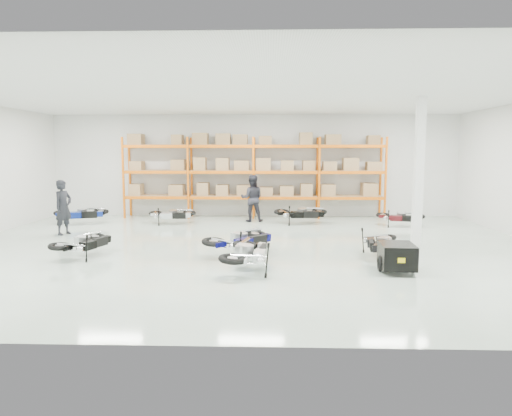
{
  "coord_description": "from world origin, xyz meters",
  "views": [
    {
      "loc": [
        0.72,
        -13.42,
        2.85
      ],
      "look_at": [
        0.28,
        0.88,
        1.1
      ],
      "focal_mm": 32.0,
      "sensor_mm": 36.0,
      "label": 1
    }
  ],
  "objects_px": {
    "moto_back_c": "(301,210)",
    "moto_back_d": "(400,214)",
    "moto_blue_centre": "(241,235)",
    "person_left": "(63,207)",
    "person_back": "(252,198)",
    "trailer": "(397,256)",
    "moto_back_a": "(81,211)",
    "moto_touring_right": "(381,239)",
    "moto_black_far_left": "(84,239)",
    "moto_back_b": "(172,212)",
    "moto_silver_left": "(248,248)"
  },
  "relations": [
    {
      "from": "moto_blue_centre",
      "to": "person_back",
      "type": "xyz_separation_m",
      "value": [
        0.05,
        6.35,
        0.39
      ]
    },
    {
      "from": "person_back",
      "to": "moto_black_far_left",
      "type": "bearing_deg",
      "value": 55.91
    },
    {
      "from": "moto_back_a",
      "to": "person_left",
      "type": "bearing_deg",
      "value": 173.76
    },
    {
      "from": "moto_back_c",
      "to": "moto_blue_centre",
      "type": "bearing_deg",
      "value": 158.17
    },
    {
      "from": "moto_black_far_left",
      "to": "moto_back_c",
      "type": "relative_size",
      "value": 0.92
    },
    {
      "from": "moto_blue_centre",
      "to": "moto_touring_right",
      "type": "distance_m",
      "value": 3.82
    },
    {
      "from": "moto_black_far_left",
      "to": "moto_back_a",
      "type": "height_order",
      "value": "moto_back_a"
    },
    {
      "from": "trailer",
      "to": "person_left",
      "type": "xyz_separation_m",
      "value": [
        -10.2,
        4.77,
        0.55
      ]
    },
    {
      "from": "moto_back_c",
      "to": "moto_back_d",
      "type": "distance_m",
      "value": 3.82
    },
    {
      "from": "moto_back_c",
      "to": "moto_back_d",
      "type": "height_order",
      "value": "moto_back_c"
    },
    {
      "from": "moto_touring_right",
      "to": "person_left",
      "type": "distance_m",
      "value": 10.69
    },
    {
      "from": "moto_silver_left",
      "to": "moto_back_d",
      "type": "bearing_deg",
      "value": -121.92
    },
    {
      "from": "moto_back_b",
      "to": "moto_blue_centre",
      "type": "bearing_deg",
      "value": -154.95
    },
    {
      "from": "moto_black_far_left",
      "to": "moto_back_d",
      "type": "bearing_deg",
      "value": -133.29
    },
    {
      "from": "moto_blue_centre",
      "to": "person_left",
      "type": "distance_m",
      "value": 7.13
    },
    {
      "from": "moto_touring_right",
      "to": "moto_blue_centre",
      "type": "bearing_deg",
      "value": -170.57
    },
    {
      "from": "moto_silver_left",
      "to": "moto_back_b",
      "type": "bearing_deg",
      "value": -57.57
    },
    {
      "from": "moto_back_d",
      "to": "moto_touring_right",
      "type": "bearing_deg",
      "value": 173.47
    },
    {
      "from": "trailer",
      "to": "person_left",
      "type": "distance_m",
      "value": 11.27
    },
    {
      "from": "moto_back_d",
      "to": "person_back",
      "type": "bearing_deg",
      "value": 93.47
    },
    {
      "from": "moto_blue_centre",
      "to": "trailer",
      "type": "relative_size",
      "value": 1.15
    },
    {
      "from": "moto_touring_right",
      "to": "moto_back_d",
      "type": "distance_m",
      "value": 5.61
    },
    {
      "from": "moto_back_d",
      "to": "trailer",
      "type": "bearing_deg",
      "value": 178.05
    },
    {
      "from": "moto_blue_centre",
      "to": "trailer",
      "type": "xyz_separation_m",
      "value": [
        3.82,
        -1.6,
        -0.18
      ]
    },
    {
      "from": "moto_blue_centre",
      "to": "moto_back_d",
      "type": "xyz_separation_m",
      "value": [
        5.82,
        5.24,
        -0.1
      ]
    },
    {
      "from": "moto_silver_left",
      "to": "trailer",
      "type": "height_order",
      "value": "moto_silver_left"
    },
    {
      "from": "moto_silver_left",
      "to": "moto_back_d",
      "type": "distance_m",
      "value": 8.8
    },
    {
      "from": "moto_silver_left",
      "to": "moto_back_a",
      "type": "distance_m",
      "value": 9.92
    },
    {
      "from": "moto_black_far_left",
      "to": "trailer",
      "type": "xyz_separation_m",
      "value": [
        8.08,
        -1.34,
        -0.11
      ]
    },
    {
      "from": "moto_back_a",
      "to": "moto_silver_left",
      "type": "bearing_deg",
      "value": -150.12
    },
    {
      "from": "trailer",
      "to": "moto_back_d",
      "type": "bearing_deg",
      "value": 77.36
    },
    {
      "from": "moto_black_far_left",
      "to": "person_left",
      "type": "distance_m",
      "value": 4.06
    },
    {
      "from": "moto_back_c",
      "to": "person_left",
      "type": "distance_m",
      "value": 8.81
    },
    {
      "from": "trailer",
      "to": "person_left",
      "type": "relative_size",
      "value": 0.86
    },
    {
      "from": "moto_black_far_left",
      "to": "moto_back_a",
      "type": "distance_m",
      "value": 6.19
    },
    {
      "from": "trailer",
      "to": "moto_back_a",
      "type": "relative_size",
      "value": 0.91
    },
    {
      "from": "moto_silver_left",
      "to": "moto_black_far_left",
      "type": "distance_m",
      "value": 4.73
    },
    {
      "from": "moto_back_a",
      "to": "moto_back_c",
      "type": "xyz_separation_m",
      "value": [
        8.77,
        0.34,
        0.01
      ]
    },
    {
      "from": "moto_black_far_left",
      "to": "trailer",
      "type": "bearing_deg",
      "value": -171.33
    },
    {
      "from": "moto_silver_left",
      "to": "moto_back_c",
      "type": "distance_m",
      "value": 7.56
    },
    {
      "from": "moto_blue_centre",
      "to": "moto_back_c",
      "type": "distance_m",
      "value": 6.1
    },
    {
      "from": "moto_blue_centre",
      "to": "moto_back_d",
      "type": "distance_m",
      "value": 7.83
    },
    {
      "from": "moto_black_far_left",
      "to": "moto_back_b",
      "type": "relative_size",
      "value": 1.04
    },
    {
      "from": "trailer",
      "to": "moto_back_a",
      "type": "xyz_separation_m",
      "value": [
        -10.55,
        7.01,
        0.15
      ]
    },
    {
      "from": "moto_touring_right",
      "to": "moto_back_a",
      "type": "xyz_separation_m",
      "value": [
        -10.55,
        5.41,
        0.04
      ]
    },
    {
      "from": "moto_back_b",
      "to": "moto_back_c",
      "type": "relative_size",
      "value": 0.88
    },
    {
      "from": "moto_silver_left",
      "to": "person_back",
      "type": "bearing_deg",
      "value": -81.25
    },
    {
      "from": "moto_touring_right",
      "to": "moto_back_b",
      "type": "distance_m",
      "value": 8.93
    },
    {
      "from": "moto_back_d",
      "to": "person_back",
      "type": "height_order",
      "value": "person_back"
    },
    {
      "from": "moto_black_far_left",
      "to": "moto_back_c",
      "type": "bearing_deg",
      "value": -118.21
    }
  ]
}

